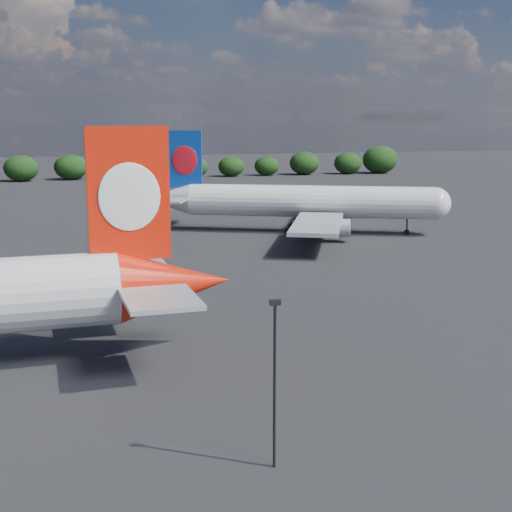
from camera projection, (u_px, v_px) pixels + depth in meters
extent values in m
plane|color=black|center=(44.00, 255.00, 95.61)|extent=(500.00, 500.00, 0.00)
cone|color=red|center=(175.00, 284.00, 55.09)|extent=(8.99, 5.77, 5.52)
cube|color=red|center=(129.00, 194.00, 52.76)|extent=(6.09, 0.73, 9.94)
ellipsoid|color=white|center=(129.00, 197.00, 52.48)|extent=(4.64, 0.35, 5.08)
ellipsoid|color=white|center=(128.00, 196.00, 53.10)|extent=(4.64, 0.35, 5.08)
cube|color=#A8AAB0|center=(160.00, 299.00, 48.67)|extent=(5.16, 6.77, 0.33)
cube|color=#A8AAB0|center=(135.00, 265.00, 60.03)|extent=(5.16, 6.77, 0.33)
cylinder|color=silver|center=(310.00, 201.00, 112.83)|extent=(37.13, 20.51, 5.06)
sphere|color=silver|center=(434.00, 203.00, 110.04)|extent=(6.70, 6.70, 5.06)
cone|color=silver|center=(168.00, 199.00, 116.21)|extent=(9.47, 7.96, 5.06)
cube|color=#0D3896|center=(185.00, 159.00, 114.53)|extent=(5.28, 2.76, 9.11)
ellipsoid|color=red|center=(185.00, 160.00, 114.27)|extent=(3.96, 1.94, 4.66)
ellipsoid|color=red|center=(185.00, 160.00, 114.86)|extent=(3.96, 1.94, 4.66)
cube|color=#A8AAB0|center=(171.00, 200.00, 110.43)|extent=(6.66, 7.41, 0.30)
cube|color=#A8AAB0|center=(188.00, 193.00, 121.24)|extent=(6.66, 7.41, 0.30)
cube|color=#A8AAB0|center=(317.00, 224.00, 100.07)|extent=(14.36, 21.16, 0.56)
cube|color=#A8AAB0|center=(327.00, 202.00, 125.62)|extent=(14.36, 21.16, 0.56)
cylinder|color=#A8AAB0|center=(333.00, 228.00, 104.94)|extent=(5.74, 4.58, 2.73)
cube|color=#A8AAB0|center=(333.00, 223.00, 104.81)|extent=(2.15, 1.20, 1.21)
cylinder|color=#A8AAB0|center=(337.00, 213.00, 120.67)|extent=(5.74, 4.58, 2.73)
cube|color=#A8AAB0|center=(337.00, 209.00, 120.53)|extent=(2.15, 1.20, 1.21)
cylinder|color=black|center=(295.00, 226.00, 110.85)|extent=(0.38, 0.38, 2.53)
cylinder|color=black|center=(295.00, 232.00, 111.04)|extent=(1.20, 0.88, 1.11)
cylinder|color=black|center=(288.00, 232.00, 111.20)|extent=(1.20, 0.88, 1.11)
cylinder|color=black|center=(299.00, 220.00, 116.75)|extent=(0.38, 0.38, 2.53)
cylinder|color=black|center=(299.00, 226.00, 116.93)|extent=(1.20, 0.88, 1.11)
cylinder|color=black|center=(292.00, 226.00, 117.10)|extent=(1.20, 0.88, 1.11)
cylinder|color=black|center=(407.00, 226.00, 111.31)|extent=(0.32, 0.32, 2.53)
cylinder|color=black|center=(407.00, 232.00, 111.51)|extent=(0.98, 0.70, 0.91)
cylinder|color=black|center=(275.00, 388.00, 36.80)|extent=(0.16, 0.16, 8.84)
cube|color=black|center=(275.00, 302.00, 35.93)|extent=(0.55, 0.30, 0.28)
cube|color=yellow|center=(88.00, 165.00, 213.23)|extent=(5.00, 0.30, 3.00)
cylinder|color=gray|center=(88.00, 175.00, 213.75)|extent=(0.30, 0.30, 2.50)
ellipsoid|color=black|center=(21.00, 168.00, 204.02)|extent=(9.79, 8.28, 7.53)
ellipsoid|color=black|center=(71.00, 167.00, 209.57)|extent=(9.76, 8.26, 7.51)
ellipsoid|color=black|center=(124.00, 166.00, 214.69)|extent=(9.56, 8.09, 7.36)
ellipsoid|color=black|center=(153.00, 164.00, 220.31)|extent=(10.06, 8.51, 7.74)
ellipsoid|color=black|center=(195.00, 167.00, 217.99)|extent=(8.24, 6.97, 6.34)
ellipsoid|color=black|center=(231.00, 166.00, 221.00)|extent=(8.18, 6.92, 6.29)
ellipsoid|color=black|center=(267.00, 166.00, 224.99)|extent=(7.88, 6.67, 6.06)
ellipsoid|color=black|center=(304.00, 163.00, 227.97)|extent=(9.64, 8.16, 7.42)
ellipsoid|color=black|center=(348.00, 163.00, 231.11)|extent=(9.15, 7.74, 7.04)
ellipsoid|color=black|center=(380.00, 160.00, 233.79)|extent=(11.68, 9.88, 8.99)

